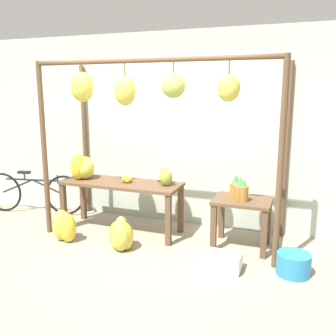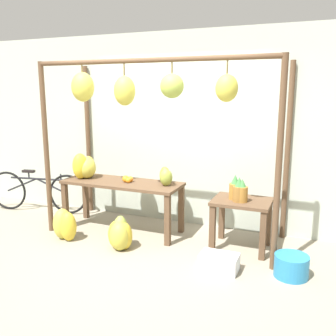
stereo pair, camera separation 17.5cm
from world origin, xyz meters
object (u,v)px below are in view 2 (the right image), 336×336
at_px(pineapple_cluster, 238,191).
at_px(papaya_pile, 166,177).
at_px(banana_pile_ground_right, 120,235).
at_px(fruit_crate_white, 219,262).
at_px(orange_pile, 127,179).
at_px(blue_bucket, 291,266).
at_px(banana_pile_on_table, 85,167).
at_px(parked_bicycle, 37,191).
at_px(banana_pile_ground_left, 65,225).

xyz_separation_m(pineapple_cluster, papaya_pile, (-1.01, 0.09, 0.07)).
relative_size(pineapple_cluster, banana_pile_ground_right, 0.74).
bearing_deg(fruit_crate_white, orange_pile, 155.91).
height_order(banana_pile_ground_right, papaya_pile, papaya_pile).
bearing_deg(blue_bucket, pineapple_cluster, 145.38).
relative_size(banana_pile_on_table, banana_pile_ground_right, 0.97).
bearing_deg(fruit_crate_white, banana_pile_on_table, 163.06).
distance_m(parked_bicycle, papaya_pile, 2.42).
xyz_separation_m(parked_bicycle, papaya_pile, (2.36, -0.16, 0.49)).
xyz_separation_m(banana_pile_ground_right, fruit_crate_white, (1.31, -0.10, -0.09)).
bearing_deg(pineapple_cluster, parked_bicycle, 175.82).
xyz_separation_m(pineapple_cluster, blue_bucket, (0.70, -0.48, -0.65)).
bearing_deg(banana_pile_on_table, orange_pile, 0.62).
relative_size(orange_pile, banana_pile_ground_left, 0.35).
distance_m(banana_pile_ground_right, papaya_pile, 0.97).
height_order(banana_pile_on_table, orange_pile, banana_pile_on_table).
height_order(fruit_crate_white, parked_bicycle, parked_bicycle).
bearing_deg(banana_pile_ground_left, parked_bicycle, 145.20).
bearing_deg(orange_pile, papaya_pile, 5.72).
xyz_separation_m(pineapple_cluster, banana_pile_ground_right, (-1.36, -0.55, -0.58)).
relative_size(banana_pile_on_table, papaya_pile, 1.50).
xyz_separation_m(orange_pile, banana_pile_ground_right, (0.20, -0.58, -0.57)).
bearing_deg(papaya_pile, blue_bucket, -18.42).
height_order(blue_bucket, parked_bicycle, parked_bicycle).
distance_m(banana_pile_on_table, orange_pile, 0.69).
relative_size(blue_bucket, parked_bicycle, 0.21).
xyz_separation_m(banana_pile_ground_left, papaya_pile, (1.19, 0.65, 0.63)).
bearing_deg(parked_bicycle, banana_pile_on_table, -11.31).
distance_m(banana_pile_on_table, parked_bicycle, 1.26).
relative_size(banana_pile_on_table, blue_bucket, 1.12).
bearing_deg(banana_pile_ground_left, pineapple_cluster, 14.43).
distance_m(banana_pile_ground_right, parked_bicycle, 2.16).
height_order(banana_pile_ground_left, banana_pile_ground_right, banana_pile_ground_right).
bearing_deg(papaya_pile, pineapple_cluster, -4.84).
relative_size(banana_pile_on_table, parked_bicycle, 0.24).
height_order(orange_pile, fruit_crate_white, orange_pile).
xyz_separation_m(banana_pile_on_table, parked_bicycle, (-1.12, 0.22, -0.54)).
bearing_deg(banana_pile_on_table, banana_pile_ground_left, -85.38).
xyz_separation_m(banana_pile_on_table, banana_pile_ground_right, (0.88, -0.57, -0.69)).
bearing_deg(banana_pile_ground_right, banana_pile_ground_left, -178.85).
bearing_deg(parked_bicycle, pineapple_cluster, -4.18).
xyz_separation_m(orange_pile, pineapple_cluster, (1.56, -0.03, 0.01)).
relative_size(orange_pile, parked_bicycle, 0.08).
height_order(fruit_crate_white, papaya_pile, papaya_pile).
relative_size(banana_pile_ground_right, papaya_pile, 1.55).
distance_m(banana_pile_on_table, papaya_pile, 1.24).
bearing_deg(banana_pile_on_table, parked_bicycle, 168.69).
distance_m(banana_pile_ground_right, blue_bucket, 2.07).
bearing_deg(parked_bicycle, orange_pile, -6.85).
relative_size(banana_pile_on_table, banana_pile_ground_left, 0.98).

